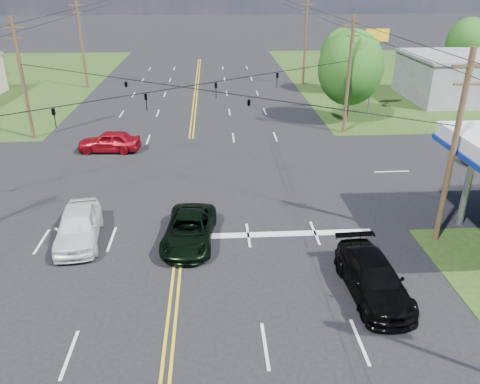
{
  "coord_description": "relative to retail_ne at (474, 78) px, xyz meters",
  "views": [
    {
      "loc": [
        1.79,
        -16.97,
        12.27
      ],
      "look_at": [
        3.19,
        6.0,
        1.56
      ],
      "focal_mm": 35.0,
      "sensor_mm": 36.0,
      "label": 1
    }
  ],
  "objects": [
    {
      "name": "span_wire_signals",
      "position": [
        -30.0,
        -20.0,
        3.8
      ],
      "size": [
        26.0,
        18.0,
        1.13
      ],
      "color": "black",
      "rests_on": "ground"
    },
    {
      "name": "pickup_white",
      "position": [
        -35.06,
        -28.0,
        -1.34
      ],
      "size": [
        2.62,
        5.25,
        1.72
      ],
      "primitive_type": "imported",
      "rotation": [
        0.0,
        0.0,
        0.12
      ],
      "color": "white",
      "rests_on": "ground"
    },
    {
      "name": "power_lines",
      "position": [
        -30.0,
        -22.0,
        6.4
      ],
      "size": [
        26.04,
        100.0,
        0.64
      ],
      "color": "black",
      "rests_on": "ground"
    },
    {
      "name": "tree_far_r",
      "position": [
        4.0,
        10.0,
        2.34
      ],
      "size": [
        5.32,
        5.32,
        7.63
      ],
      "color": "#452E1D",
      "rests_on": "ground"
    },
    {
      "name": "pole_se",
      "position": [
        -17.0,
        -29.0,
        2.72
      ],
      "size": [
        1.6,
        0.28,
        9.5
      ],
      "color": "#452E1D",
      "rests_on": "ground"
    },
    {
      "name": "suv_black",
      "position": [
        -21.67,
        -33.17,
        -1.43
      ],
      "size": [
        2.43,
        5.43,
        1.55
      ],
      "primitive_type": "imported",
      "rotation": [
        0.0,
        0.0,
        0.05
      ],
      "color": "black",
      "rests_on": "ground"
    },
    {
      "name": "ground",
      "position": [
        -30.0,
        -20.0,
        -2.2
      ],
      "size": [
        280.0,
        280.0,
        0.0
      ],
      "primitive_type": "plane",
      "color": "black",
      "rests_on": "ground"
    },
    {
      "name": "pole_right_far",
      "position": [
        -17.0,
        8.0,
        2.97
      ],
      "size": [
        1.6,
        0.28,
        10.0
      ],
      "color": "#452E1D",
      "rests_on": "ground"
    },
    {
      "name": "pole_left_far",
      "position": [
        -43.0,
        8.0,
        2.97
      ],
      "size": [
        1.6,
        0.28,
        10.0
      ],
      "color": "#452E1D",
      "rests_on": "ground"
    },
    {
      "name": "tree_right_a",
      "position": [
        -16.0,
        -8.0,
        2.67
      ],
      "size": [
        5.7,
        5.7,
        8.18
      ],
      "color": "#452E1D",
      "rests_on": "ground"
    },
    {
      "name": "grass_ne",
      "position": [
        5.0,
        12.0,
        -2.2
      ],
      "size": [
        46.0,
        48.0,
        0.03
      ],
      "primitive_type": "cube",
      "color": "#253A12",
      "rests_on": "ground"
    },
    {
      "name": "tree_right_b",
      "position": [
        -13.5,
        4.0,
        2.02
      ],
      "size": [
        4.94,
        4.94,
        7.09
      ],
      "color": "#452E1D",
      "rests_on": "ground"
    },
    {
      "name": "stop_bar",
      "position": [
        -25.0,
        -28.0,
        -2.2
      ],
      "size": [
        10.0,
        0.5,
        0.02
      ],
      "primitive_type": "cube",
      "color": "silver",
      "rests_on": "ground"
    },
    {
      "name": "polesign_ne",
      "position": [
        -13.11,
        -5.45,
        3.94
      ],
      "size": [
        2.18,
        0.35,
        7.91
      ],
      "color": "#A5A5AA",
      "rests_on": "ground"
    },
    {
      "name": "pole_nw",
      "position": [
        -43.0,
        -11.0,
        2.72
      ],
      "size": [
        1.6,
        0.28,
        9.5
      ],
      "color": "#452E1D",
      "rests_on": "ground"
    },
    {
      "name": "pickup_dkgreen",
      "position": [
        -29.5,
        -28.5,
        -1.49
      ],
      "size": [
        2.85,
        5.34,
        1.43
      ],
      "primitive_type": "imported",
      "rotation": [
        0.0,
        0.0,
        -0.09
      ],
      "color": "black",
      "rests_on": "ground"
    },
    {
      "name": "pole_ne",
      "position": [
        -17.0,
        -11.0,
        2.72
      ],
      "size": [
        1.6,
        0.28,
        9.5
      ],
      "color": "#452E1D",
      "rests_on": "ground"
    },
    {
      "name": "retail_ne",
      "position": [
        0.0,
        0.0,
        0.0
      ],
      "size": [
        14.0,
        10.0,
        4.4
      ],
      "primitive_type": "cube",
      "color": "slate",
      "rests_on": "ground"
    },
    {
      "name": "sedan_red",
      "position": [
        -36.08,
        -14.65,
        -1.41
      ],
      "size": [
        4.77,
        2.16,
        1.59
      ],
      "primitive_type": "imported",
      "rotation": [
        0.0,
        0.0,
        -1.63
      ],
      "color": "maroon",
      "rests_on": "ground"
    }
  ]
}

